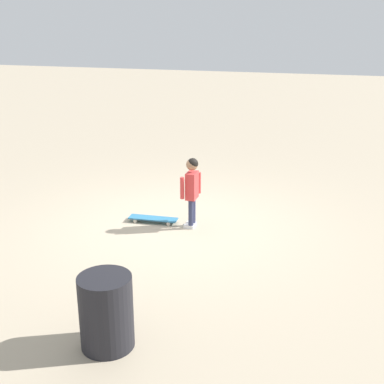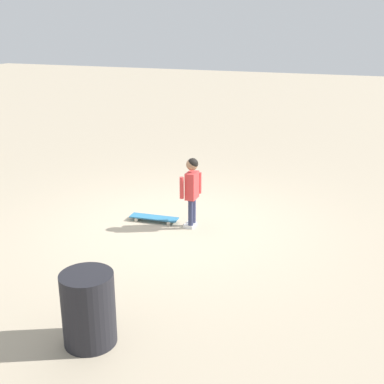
% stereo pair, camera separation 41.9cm
% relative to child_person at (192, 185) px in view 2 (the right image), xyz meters
% --- Properties ---
extents(ground_plane, '(50.00, 50.00, 0.00)m').
position_rel_child_person_xyz_m(ground_plane, '(-0.06, 0.25, -0.66)').
color(ground_plane, tan).
extents(child_person, '(0.37, 0.22, 1.06)m').
position_rel_child_person_xyz_m(child_person, '(0.00, 0.00, 0.00)').
color(child_person, '#2D3351').
rests_on(child_person, ground).
extents(skateboard, '(0.26, 0.76, 0.07)m').
position_rel_child_person_xyz_m(skateboard, '(-0.02, 0.62, -0.60)').
color(skateboard, teal).
rests_on(skateboard, ground).
extents(trash_bin, '(0.50, 0.50, 0.72)m').
position_rel_child_person_xyz_m(trash_bin, '(-3.00, -0.16, -0.30)').
color(trash_bin, black).
rests_on(trash_bin, ground).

